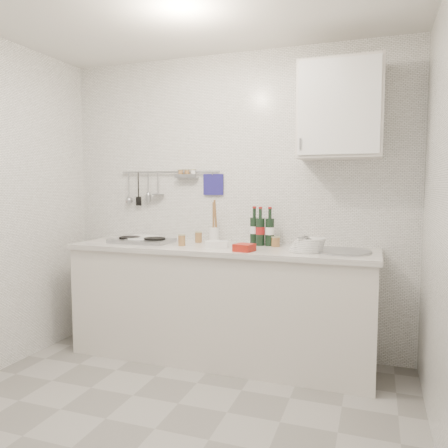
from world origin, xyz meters
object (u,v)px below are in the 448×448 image
at_px(plate_stack_sink, 308,245).
at_px(utensil_crock, 214,233).
at_px(wall_cabinet, 340,110).
at_px(plate_stack_hob, 140,239).
at_px(wine_bottles, 261,226).

xyz_separation_m(plate_stack_sink, utensil_crock, (-0.81, 0.20, 0.04)).
height_order(plate_stack_sink, utensil_crock, utensil_crock).
bearing_deg(wall_cabinet, plate_stack_hob, -178.05).
distance_m(plate_stack_sink, utensil_crock, 0.83).
bearing_deg(wall_cabinet, utensil_crock, 177.84).
height_order(plate_stack_hob, plate_stack_sink, plate_stack_sink).
relative_size(wine_bottles, utensil_crock, 0.85).
xyz_separation_m(wall_cabinet, wine_bottles, (-0.60, 0.05, -0.87)).
xyz_separation_m(plate_stack_hob, plate_stack_sink, (1.45, -0.10, 0.03)).
bearing_deg(utensil_crock, plate_stack_hob, -171.72).
bearing_deg(wall_cabinet, plate_stack_sink, -141.61).
relative_size(plate_stack_hob, utensil_crock, 0.92).
bearing_deg(plate_stack_hob, plate_stack_sink, -3.97).
distance_m(plate_stack_hob, utensil_crock, 0.66).
height_order(plate_stack_sink, wine_bottles, wine_bottles).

